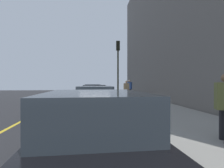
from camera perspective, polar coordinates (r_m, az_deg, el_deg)
ground_plane at (r=15.49m, az=-5.33°, el=-5.84°), size 56.00×56.00×0.00m
sidewalk at (r=15.85m, az=6.75°, el=-5.42°), size 28.00×4.60×0.15m
building_facade at (r=17.57m, az=16.11°, el=19.72°), size 32.00×0.80×15.00m
lane_stripe_centre at (r=15.80m, az=-17.07°, el=-5.71°), size 28.00×0.14×0.01m
snow_bank_curb at (r=16.01m, az=-2.82°, el=-5.24°), size 7.50×0.56×0.22m
parked_car_black at (r=3.40m, az=-5.41°, el=-15.13°), size 4.50×2.03×1.51m
parked_car_silver at (r=8.99m, az=-5.17°, el=-5.46°), size 4.30×1.95×1.51m
parked_car_maroon at (r=14.36m, az=-5.33°, el=-3.29°), size 4.24×2.01×1.51m
parked_car_charcoal at (r=20.72m, az=-5.88°, el=-2.17°), size 4.52×1.99×1.51m
pedestrian_blue_coat at (r=19.33m, az=5.37°, el=-1.24°), size 0.57×0.57×1.85m
pedestrian_tan_coat at (r=16.65m, az=4.47°, el=-1.74°), size 0.56×0.48×1.71m
traffic_light_pole at (r=14.10m, az=1.85°, el=6.97°), size 0.35×0.26×4.69m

